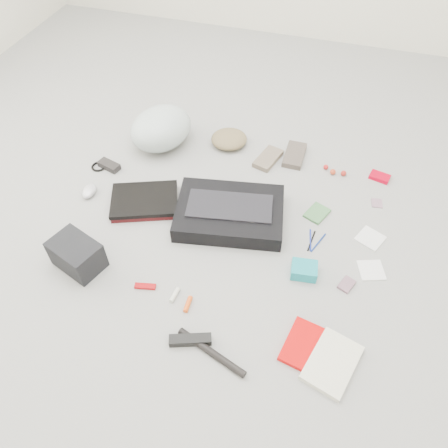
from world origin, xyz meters
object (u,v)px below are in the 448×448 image
(messenger_bag, at_px, (230,213))
(book_red, at_px, (303,345))
(accordion_wallet, at_px, (304,270))
(camera_bag, at_px, (77,255))
(laptop, at_px, (144,199))
(bike_helmet, at_px, (161,128))

(messenger_bag, height_order, book_red, messenger_bag)
(book_red, relative_size, accordion_wallet, 1.81)
(book_red, bearing_deg, camera_bag, -174.32)
(laptop, bearing_deg, book_red, -51.85)
(laptop, relative_size, bike_helmet, 0.88)
(laptop, distance_m, camera_bag, 0.43)
(laptop, height_order, accordion_wallet, accordion_wallet)
(messenger_bag, height_order, bike_helmet, bike_helmet)
(bike_helmet, xyz_separation_m, camera_bag, (-0.03, -0.87, -0.04))
(messenger_bag, height_order, camera_bag, camera_bag)
(laptop, xyz_separation_m, book_red, (0.87, -0.51, -0.02))
(camera_bag, xyz_separation_m, book_red, (0.99, -0.09, -0.06))
(camera_bag, bearing_deg, book_red, 14.12)
(camera_bag, distance_m, accordion_wallet, 0.96)
(camera_bag, bearing_deg, messenger_bag, 58.80)
(messenger_bag, bearing_deg, book_red, -60.62)
(camera_bag, bearing_deg, accordion_wallet, 33.53)
(laptop, height_order, book_red, laptop)
(camera_bag, xyz_separation_m, accordion_wallet, (0.93, 0.23, -0.04))
(accordion_wallet, bearing_deg, camera_bag, -173.39)
(book_red, bearing_deg, bike_helmet, 146.04)
(accordion_wallet, bearing_deg, bike_helmet, 137.40)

